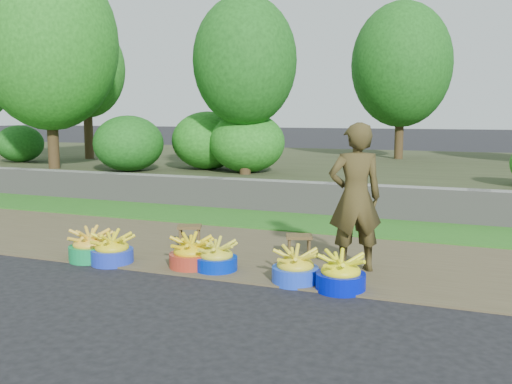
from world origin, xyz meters
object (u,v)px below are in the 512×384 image
at_px(basin_e, 295,268).
at_px(stool_left, 189,229).
at_px(basin_b, 112,250).
at_px(basin_f, 341,274).
at_px(basin_a, 90,247).
at_px(basin_c, 191,254).
at_px(basin_d, 216,258).
at_px(vendor_woman, 355,197).
at_px(stool_right, 299,240).

distance_m(basin_e, stool_left, 2.01).
bearing_deg(basin_b, basin_f, -0.07).
distance_m(basin_a, stool_left, 1.27).
xyz_separation_m(basin_c, basin_d, (0.31, 0.00, -0.01)).
relative_size(basin_d, vendor_woman, 0.29).
distance_m(basin_b, basin_e, 2.17).
xyz_separation_m(basin_c, stool_left, (-0.51, 0.90, 0.07)).
bearing_deg(vendor_woman, basin_f, 65.40).
bearing_deg(vendor_woman, basin_a, -13.90).
xyz_separation_m(basin_b, basin_d, (1.24, 0.16, -0.01)).
height_order(basin_a, basin_e, basin_a).
bearing_deg(basin_e, basin_c, 175.39).
bearing_deg(basin_d, basin_f, -6.53).
relative_size(stool_left, stool_right, 1.01).
bearing_deg(basin_a, basin_d, 4.48).
relative_size(basin_d, stool_right, 1.25).
relative_size(basin_f, stool_left, 1.32).
height_order(stool_left, vendor_woman, vendor_woman).
bearing_deg(basin_d, basin_b, -172.73).
distance_m(basin_a, basin_f, 2.98).
bearing_deg(basin_d, vendor_woman, 21.16).
height_order(basin_c, basin_d, basin_c).
bearing_deg(basin_b, basin_a, 173.94).
bearing_deg(stool_left, basin_d, -47.85).
distance_m(basin_b, stool_left, 1.14).
height_order(basin_c, basin_f, basin_c).
xyz_separation_m(basin_b, basin_c, (0.93, 0.16, 0.00)).
relative_size(basin_c, basin_d, 1.07).
distance_m(stool_right, vendor_woman, 0.98).
xyz_separation_m(basin_d, basin_f, (1.41, -0.16, 0.01)).
xyz_separation_m(basin_b, basin_f, (2.65, -0.00, 0.00)).
height_order(basin_e, stool_right, basin_e).
xyz_separation_m(basin_a, stool_right, (2.24, 0.97, 0.07)).
relative_size(basin_a, basin_e, 1.04).
bearing_deg(basin_c, stool_left, 119.33).
bearing_deg(stool_left, basin_e, -29.80).
height_order(basin_f, vendor_woman, vendor_woman).
distance_m(basin_a, stool_right, 2.45).
height_order(basin_a, basin_f, basin_a).
xyz_separation_m(basin_a, basin_e, (2.50, 0.02, -0.01)).
distance_m(basin_c, basin_f, 1.73).
bearing_deg(basin_d, stool_left, 132.15).
bearing_deg(basin_f, stool_left, 154.52).
height_order(basin_b, stool_right, basin_b).
height_order(basin_b, basin_d, basin_b).
xyz_separation_m(basin_e, stool_left, (-1.74, 1.00, 0.07)).
distance_m(basin_a, vendor_woman, 3.10).
relative_size(basin_c, basin_f, 1.01).
xyz_separation_m(basin_f, stool_left, (-2.22, 1.06, 0.07)).
height_order(basin_a, basin_b, basin_a).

